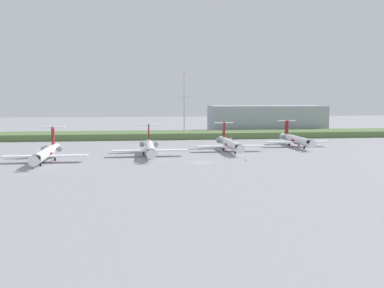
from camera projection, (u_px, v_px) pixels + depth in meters
name	position (u px, v px, depth m)	size (l,w,h in m)	color
ground_plane	(188.00, 150.00, 149.72)	(500.00, 500.00, 0.00)	#939399
grass_berm	(177.00, 135.00, 192.82)	(320.00, 20.00, 2.65)	#597542
regional_jet_nearest	(46.00, 153.00, 121.49)	(22.81, 31.00, 9.00)	white
regional_jet_second	(150.00, 148.00, 133.74)	(22.81, 31.00, 9.00)	white
regional_jet_third	(230.00, 143.00, 145.49)	(22.81, 31.00, 9.00)	white
regional_jet_fourth	(296.00, 139.00, 159.15)	(22.81, 31.00, 9.00)	white
antenna_mast	(184.00, 112.00, 183.15)	(4.40, 0.50, 27.84)	#B2B2B7
distant_hangar	(266.00, 119.00, 221.63)	(55.99, 24.86, 13.47)	#9EA3AD
safety_cone_front_marker	(246.00, 160.00, 123.87)	(0.44, 0.44, 0.55)	orange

